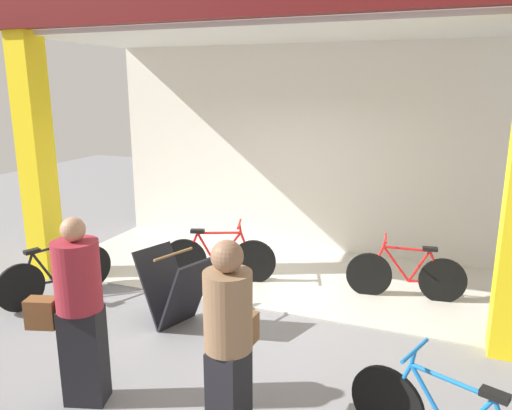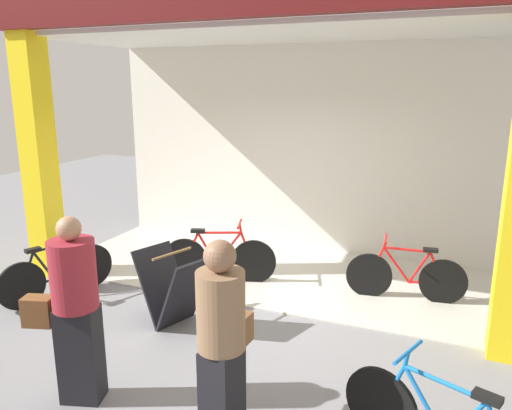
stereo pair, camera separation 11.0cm
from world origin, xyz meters
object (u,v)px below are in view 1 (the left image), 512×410
at_px(bicycle_parked_1, 57,274).
at_px(pedestrian_1, 78,309).
at_px(sandwich_board_sign, 175,289).
at_px(pedestrian_3, 229,340).
at_px(bicycle_inside_0, 406,275).
at_px(bicycle_inside_1, 219,259).

relative_size(bicycle_parked_1, pedestrian_1, 0.86).
xyz_separation_m(sandwich_board_sign, pedestrian_1, (-0.02, -1.52, 0.43)).
relative_size(bicycle_parked_1, pedestrian_3, 0.88).
distance_m(bicycle_inside_0, sandwich_board_sign, 2.89).
xyz_separation_m(bicycle_parked_1, sandwich_board_sign, (1.75, -0.05, 0.10)).
bearing_deg(pedestrian_1, bicycle_parked_1, 137.93).
height_order(bicycle_inside_1, sandwich_board_sign, bicycle_inside_1).
relative_size(sandwich_board_sign, pedestrian_3, 0.59).
xyz_separation_m(bicycle_parked_1, pedestrian_3, (3.10, -1.54, 0.51)).
bearing_deg(sandwich_board_sign, bicycle_parked_1, 178.50).
relative_size(bicycle_inside_0, bicycle_parked_1, 1.03).
height_order(bicycle_parked_1, pedestrian_1, pedestrian_1).
bearing_deg(bicycle_inside_1, sandwich_board_sign, -86.90).
relative_size(bicycle_inside_0, pedestrian_3, 0.91).
relative_size(bicycle_parked_1, sandwich_board_sign, 1.50).
height_order(bicycle_parked_1, pedestrian_3, pedestrian_3).
bearing_deg(pedestrian_1, sandwich_board_sign, 89.35).
bearing_deg(sandwich_board_sign, bicycle_inside_0, 34.62).
bearing_deg(pedestrian_3, bicycle_inside_1, 117.03).
xyz_separation_m(bicycle_inside_0, pedestrian_1, (-2.40, -3.16, 0.53)).
bearing_deg(bicycle_inside_0, pedestrian_1, -127.18).
bearing_deg(bicycle_parked_1, pedestrian_3, -26.47).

